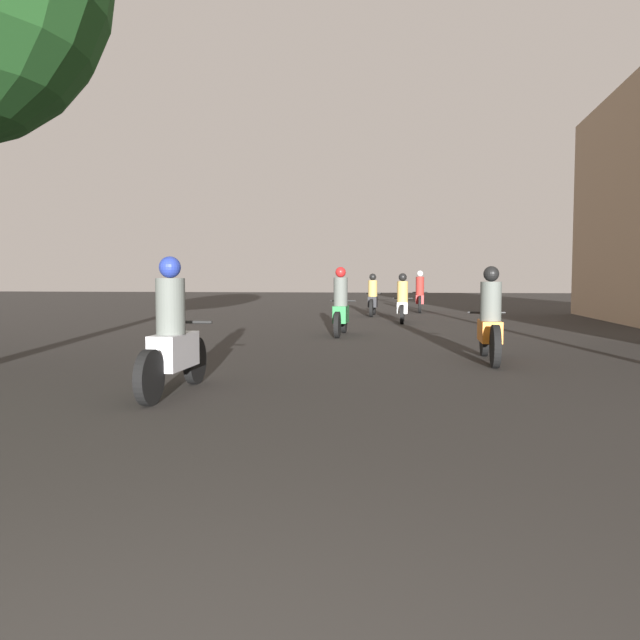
% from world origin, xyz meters
% --- Properties ---
extents(motorcycle_silver, '(0.60, 1.91, 1.54)m').
position_xyz_m(motorcycle_silver, '(-2.03, 5.61, 0.62)').
color(motorcycle_silver, black).
rests_on(motorcycle_silver, ground_plane).
extents(motorcycle_orange, '(0.60, 2.07, 1.49)m').
position_xyz_m(motorcycle_orange, '(1.80, 8.96, 0.60)').
color(motorcycle_orange, black).
rests_on(motorcycle_orange, ground_plane).
extents(motorcycle_green, '(0.60, 1.91, 1.57)m').
position_xyz_m(motorcycle_green, '(-1.03, 13.17, 0.64)').
color(motorcycle_green, black).
rests_on(motorcycle_green, ground_plane).
extents(motorcycle_white, '(0.60, 1.88, 1.47)m').
position_xyz_m(motorcycle_white, '(0.29, 17.67, 0.58)').
color(motorcycle_white, black).
rests_on(motorcycle_white, ground_plane).
extents(motorcycle_black, '(0.60, 2.08, 1.49)m').
position_xyz_m(motorcycle_black, '(-0.81, 20.99, 0.60)').
color(motorcycle_black, black).
rests_on(motorcycle_black, ground_plane).
extents(motorcycle_red, '(0.60, 1.99, 1.63)m').
position_xyz_m(motorcycle_red, '(0.85, 23.71, 0.64)').
color(motorcycle_red, black).
rests_on(motorcycle_red, ground_plane).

